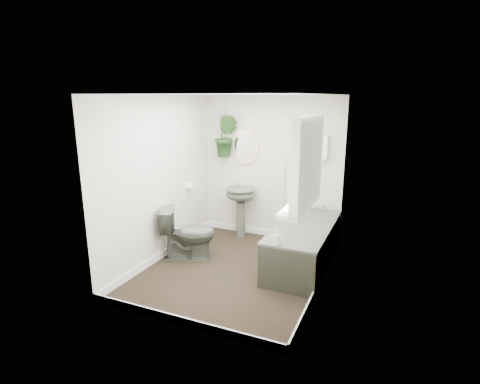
% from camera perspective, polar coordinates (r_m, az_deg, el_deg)
% --- Properties ---
extents(floor, '(2.30, 2.80, 0.02)m').
position_cam_1_polar(floor, '(5.19, -0.67, -11.80)').
color(floor, black).
rests_on(floor, ground).
extents(ceiling, '(2.30, 2.80, 0.02)m').
position_cam_1_polar(ceiling, '(4.66, -0.76, 14.76)').
color(ceiling, white).
rests_on(ceiling, ground).
extents(wall_back, '(2.30, 0.02, 2.30)m').
position_cam_1_polar(wall_back, '(6.08, 4.75, 3.61)').
color(wall_back, silver).
rests_on(wall_back, ground).
extents(wall_front, '(2.30, 0.02, 2.30)m').
position_cam_1_polar(wall_front, '(3.60, -9.97, -4.09)').
color(wall_front, silver).
rests_on(wall_front, ground).
extents(wall_left, '(0.02, 2.80, 2.30)m').
position_cam_1_polar(wall_left, '(5.36, -12.10, 1.90)').
color(wall_left, silver).
rests_on(wall_left, ground).
extents(wall_right, '(0.02, 2.80, 2.30)m').
position_cam_1_polar(wall_right, '(4.46, 13.02, -0.66)').
color(wall_right, silver).
rests_on(wall_right, ground).
extents(skirting, '(2.30, 2.80, 0.10)m').
position_cam_1_polar(skirting, '(5.16, -0.68, -11.20)').
color(skirting, white).
rests_on(skirting, floor).
extents(bathtub, '(0.72, 1.72, 0.58)m').
position_cam_1_polar(bathtub, '(5.26, 9.64, -8.04)').
color(bathtub, '#43483E').
rests_on(bathtub, floor).
extents(bath_screen, '(0.04, 0.72, 1.40)m').
position_cam_1_polar(bath_screen, '(5.52, 7.99, 3.81)').
color(bath_screen, silver).
rests_on(bath_screen, bathtub).
extents(shower_box, '(0.20, 0.10, 0.35)m').
position_cam_1_polar(shower_box, '(5.74, 12.23, 6.75)').
color(shower_box, white).
rests_on(shower_box, wall_back).
extents(oval_mirror, '(0.46, 0.03, 0.62)m').
position_cam_1_polar(oval_mirror, '(6.14, 0.83, 7.07)').
color(oval_mirror, beige).
rests_on(oval_mirror, wall_back).
extents(wall_sconce, '(0.04, 0.04, 0.22)m').
position_cam_1_polar(wall_sconce, '(6.30, -2.58, 6.34)').
color(wall_sconce, black).
rests_on(wall_sconce, wall_back).
extents(toilet_roll_holder, '(0.11, 0.11, 0.11)m').
position_cam_1_polar(toilet_roll_holder, '(5.95, -7.62, 0.85)').
color(toilet_roll_holder, white).
rests_on(toilet_roll_holder, wall_left).
extents(window_recess, '(0.08, 1.00, 0.90)m').
position_cam_1_polar(window_recess, '(3.69, 10.33, 4.36)').
color(window_recess, white).
rests_on(window_recess, wall_right).
extents(window_sill, '(0.18, 1.00, 0.04)m').
position_cam_1_polar(window_sill, '(3.80, 9.02, -1.79)').
color(window_sill, white).
rests_on(window_sill, wall_right).
extents(window_blinds, '(0.01, 0.86, 0.76)m').
position_cam_1_polar(window_blinds, '(3.71, 9.65, 4.42)').
color(window_blinds, white).
rests_on(window_blinds, wall_right).
extents(toilet, '(0.86, 0.70, 0.77)m').
position_cam_1_polar(toilet, '(5.42, -7.92, -6.23)').
color(toilet, '#43483E').
rests_on(toilet, floor).
extents(pedestal_sink, '(0.53, 0.47, 0.83)m').
position_cam_1_polar(pedestal_sink, '(6.19, 0.11, -3.13)').
color(pedestal_sink, '#43483E').
rests_on(pedestal_sink, floor).
extents(sill_plant, '(0.24, 0.22, 0.22)m').
position_cam_1_polar(sill_plant, '(4.06, 9.52, 1.12)').
color(sill_plant, black).
rests_on(sill_plant, window_sill).
extents(hanging_plant, '(0.40, 0.34, 0.67)m').
position_cam_1_polar(hanging_plant, '(6.13, -2.13, 8.46)').
color(hanging_plant, black).
rests_on(hanging_plant, ceiling).
extents(soap_bottle, '(0.10, 0.10, 0.18)m').
position_cam_1_polar(soap_bottle, '(4.45, 5.57, -6.87)').
color(soap_bottle, '#2D292A').
rests_on(soap_bottle, bathtub).
extents(hanging_pot, '(0.16, 0.16, 0.12)m').
position_cam_1_polar(hanging_pot, '(6.11, -2.15, 11.05)').
color(hanging_pot, brown).
rests_on(hanging_pot, ceiling).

